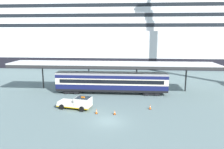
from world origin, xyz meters
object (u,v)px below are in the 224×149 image
cruise_ship (159,30)px  traffic_cone_far (96,111)px  train_carriage (111,82)px  service_truck (78,103)px  traffic_cone_mid (150,107)px  traffic_cone_near (115,112)px

cruise_ship → traffic_cone_far: cruise_ship is taller
train_carriage → service_truck: 10.07m
service_truck → traffic_cone_mid: size_ratio=7.50×
service_truck → traffic_cone_near: service_truck is taller
traffic_cone_far → traffic_cone_mid: bearing=17.4°
service_truck → traffic_cone_far: bearing=-30.1°
traffic_cone_near → traffic_cone_far: bearing=177.8°
traffic_cone_near → cruise_ship: bearing=76.1°
cruise_ship → traffic_cone_far: 56.57m
cruise_ship → traffic_cone_mid: bearing=-98.8°
cruise_ship → service_truck: cruise_ship is taller
cruise_ship → service_truck: bearing=-110.4°
train_carriage → traffic_cone_mid: 10.75m
service_truck → traffic_cone_far: size_ratio=7.52×
service_truck → traffic_cone_mid: (11.09, 0.64, -0.63)m
train_carriage → traffic_cone_near: train_carriage is taller
traffic_cone_near → traffic_cone_far: 2.65m
traffic_cone_near → traffic_cone_mid: bearing=26.2°
train_carriage → traffic_cone_far: 11.01m
train_carriage → traffic_cone_near: size_ratio=33.50×
traffic_cone_mid → traffic_cone_far: 8.30m
cruise_ship → train_carriage: cruise_ship is taller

